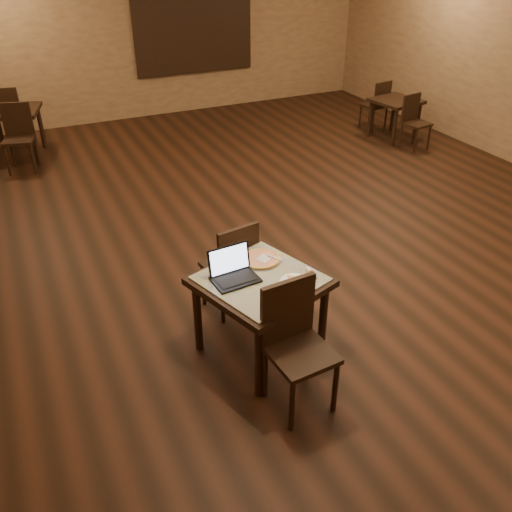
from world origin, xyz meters
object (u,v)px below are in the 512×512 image
pizza_pan (261,260)px  tiled_table (260,288)px  laptop (232,270)px  other_table_a (395,106)px  other_table_a_chair_near (414,118)px  other_table_a_chair_far (378,102)px  other_table_b_chair_near (19,133)px  other_table_b_chair_far (9,113)px  chair_main_far (233,263)px  chair_main_near (295,338)px  other_table_b (13,118)px

pizza_pan → tiled_table: bearing=-116.6°
laptop → other_table_a: (4.72, 3.93, -0.27)m
other_table_a_chair_near → other_table_a_chair_far: size_ratio=1.00×
other_table_a → other_table_b_chair_near: other_table_b_chair_near is taller
other_table_a_chair_far → other_table_b_chair_far: 6.34m
other_table_a_chair_far → other_table_a_chair_near: bearing=79.5°
tiled_table → chair_main_far: (0.01, 0.62, -0.11)m
chair_main_far → other_table_a_chair_far: chair_main_far is taller
chair_main_near → other_table_b: bearing=98.7°
other_table_b_chair_near → pizza_pan: bearing=-57.7°
tiled_table → other_table_a: 6.06m
chair_main_far → pizza_pan: size_ratio=2.79×
chair_main_near → other_table_b: (-1.47, 6.52, 0.05)m
other_table_a_chair_far → other_table_a: bearing=79.5°
chair_main_near → other_table_a: 6.49m
laptop → other_table_b_chair_far: 6.52m
other_table_a_chair_far → chair_main_far: bearing=31.9°
pizza_pan → other_table_a_chair_near: 5.49m
chair_main_near → tiled_table: bearing=85.4°
chair_main_far → other_table_a_chair_near: (4.50, 2.91, -0.05)m
other_table_b_chair_near → other_table_a: bearing=2.9°
laptop → pizza_pan: (0.32, 0.13, -0.06)m
tiled_table → other_table_a_chair_far: other_table_a_chair_far is taller
laptop → other_table_b_chair_near: size_ratio=0.39×
chair_main_far → other_table_b: size_ratio=0.97×
tiled_table → other_table_b: (-1.48, 5.91, -0.03)m
other_table_a_chair_near → laptop: bearing=-153.2°
laptop → pizza_pan: size_ratio=1.11×
pizza_pan → other_table_b_chair_far: bearing=104.5°
pizza_pan → other_table_a_chair_far: bearing=44.3°
laptop → pizza_pan: 0.35m
chair_main_near → other_table_b_chair_near: chair_main_near is taller
other_table_a_chair_near → other_table_b_chair_near: (-5.97, 1.81, 0.06)m
other_table_a_chair_near → other_table_b_chair_far: other_table_b_chair_far is taller
other_table_b → other_table_b_chair_far: size_ratio=1.01×
pizza_pan → other_table_b_chair_far: 6.46m
other_table_a_chair_far → pizza_pan: bearing=35.2°
chair_main_far → pizza_pan: bearing=96.5°
chair_main_far → other_table_b_chair_near: (-1.47, 4.72, 0.01)m
other_table_b → other_table_b_chair_far: 0.58m
pizza_pan → other_table_a: pizza_pan is taller
other_table_a_chair_far → other_table_b_chair_near: other_table_b_chair_near is taller
laptop → other_table_b_chair_near: (-1.25, 5.23, -0.27)m
tiled_table → other_table_a: (4.52, 4.04, -0.10)m
other_table_b_chair_near → other_table_b_chair_far: same height
other_table_a_chair_far → laptop: bearing=34.0°
other_table_a_chair_near → other_table_b: 6.45m
pizza_pan → other_table_a: (4.40, 3.80, -0.20)m
tiled_table → other_table_b_chair_near: bearing=86.9°
chair_main_near → other_table_b_chair_far: bearing=97.9°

